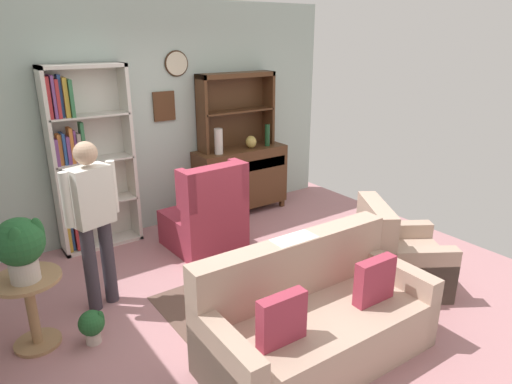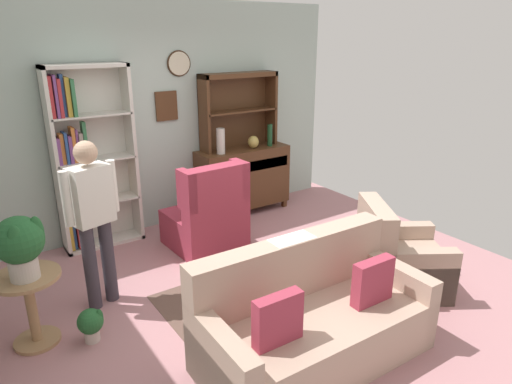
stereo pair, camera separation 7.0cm
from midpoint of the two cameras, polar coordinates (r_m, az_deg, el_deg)
name	(u,v)px [view 1 (the left image)]	position (r m, az deg, el deg)	size (l,w,h in m)	color
ground_plane	(259,290)	(4.62, -0.01, -12.25)	(5.40, 4.60, 0.02)	#B27A7F
wall_back	(161,118)	(5.89, -12.23, 9.09)	(5.00, 0.09, 2.80)	#ADC1B7
area_rug	(294,296)	(4.51, 4.38, -12.92)	(2.35, 1.61, 0.01)	brown
bookshelf	(84,162)	(5.47, -21.11, 3.54)	(0.90, 0.30, 2.10)	silver
sideboard	(241,177)	(6.33, -2.24, 1.87)	(1.30, 0.45, 0.92)	#4C2D19
sideboard_hutch	(235,100)	(6.19, -2.94, 11.44)	(1.10, 0.26, 1.00)	#4C2D19
vase_tall	(219,141)	(5.92, -5.07, 6.35)	(0.11, 0.11, 0.33)	beige
vase_round	(251,142)	(6.22, -0.96, 6.29)	(0.15, 0.15, 0.17)	tan
bottle_wine	(267,135)	(6.33, 1.11, 7.16)	(0.07, 0.07, 0.30)	#194223
couch_floral	(314,320)	(3.66, 6.73, -15.71)	(1.82, 0.89, 0.90)	tan
armchair_floral	(398,259)	(4.74, 16.97, -8.10)	(1.06, 1.05, 0.88)	tan
wingback_chair	(207,218)	(5.29, -6.59, -3.28)	(0.81, 0.83, 1.05)	#A33347
plant_stand	(31,304)	(4.12, -26.87, -12.39)	(0.52, 0.52, 0.62)	#A87F56
potted_plant_large	(20,245)	(3.84, -27.94, -5.94)	(0.37, 0.37, 0.51)	beige
potted_plant_small	(92,325)	(4.08, -20.34, -15.35)	(0.21, 0.21, 0.29)	beige
person_reading	(93,214)	(4.23, -20.21, -2.67)	(0.52, 0.28, 1.56)	#38333D
coffee_table	(267,260)	(4.39, 0.99, -8.59)	(0.80, 0.50, 0.42)	#4C2D19
book_stack	(272,248)	(4.43, 1.60, -7.05)	(0.20, 0.15, 0.04)	#3F3833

